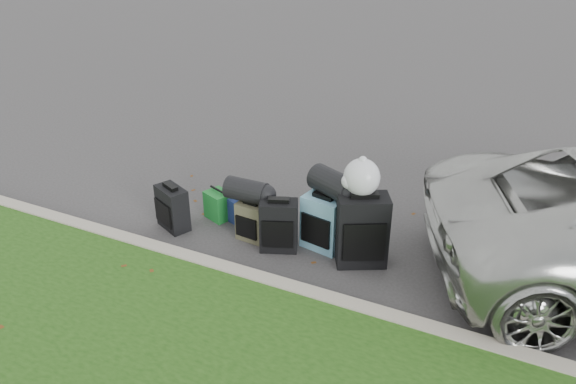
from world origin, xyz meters
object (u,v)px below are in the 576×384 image
at_px(suitcase_olive, 252,221).
at_px(suitcase_teal, 323,223).
at_px(suitcase_small_black, 173,208).
at_px(tote_navy, 241,211).
at_px(tote_green, 219,205).
at_px(suitcase_large_black_right, 362,230).
at_px(suitcase_large_black_left, 279,226).

distance_m(suitcase_olive, suitcase_teal, 0.88).
relative_size(suitcase_olive, suitcase_teal, 0.73).
distance_m(suitcase_small_black, tote_navy, 0.87).
bearing_deg(tote_green, suitcase_teal, 18.38).
bearing_deg(suitcase_olive, suitcase_large_black_right, 9.00).
xyz_separation_m(suitcase_large_black_right, tote_navy, (-1.71, 0.20, -0.26)).
height_order(tote_green, tote_navy, tote_green).
distance_m(suitcase_olive, suitcase_large_black_right, 1.39).
bearing_deg(tote_navy, suitcase_large_black_left, -5.29).
bearing_deg(suitcase_small_black, suitcase_teal, 36.12).
distance_m(tote_green, tote_navy, 0.32).
bearing_deg(tote_navy, suitcase_large_black_right, 13.84).
xyz_separation_m(tote_green, tote_navy, (0.32, 0.03, -0.02)).
bearing_deg(suitcase_small_black, tote_green, 74.51).
xyz_separation_m(suitcase_large_black_left, tote_navy, (-0.73, 0.35, -0.15)).
relative_size(suitcase_small_black, suitcase_teal, 0.83).
relative_size(suitcase_olive, suitcase_large_black_right, 0.58).
bearing_deg(suitcase_small_black, suitcase_large_black_left, 29.98).
height_order(suitcase_olive, tote_green, suitcase_olive).
bearing_deg(suitcase_olive, suitcase_teal, 17.92).
bearing_deg(suitcase_small_black, suitcase_large_black_right, 31.35).
bearing_deg(suitcase_teal, tote_green, -172.39).
relative_size(suitcase_small_black, suitcase_large_black_right, 0.66).
relative_size(suitcase_olive, tote_navy, 1.48).
relative_size(suitcase_teal, tote_green, 1.82).
bearing_deg(tote_navy, suitcase_olive, -21.55).
distance_m(suitcase_teal, suitcase_large_black_right, 0.54).
bearing_deg(suitcase_teal, suitcase_large_black_left, -140.72).
distance_m(suitcase_large_black_right, tote_navy, 1.74).
bearing_deg(suitcase_teal, suitcase_olive, -156.54).
distance_m(suitcase_small_black, suitcase_olive, 1.06).
height_order(suitcase_small_black, suitcase_large_black_left, suitcase_large_black_left).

